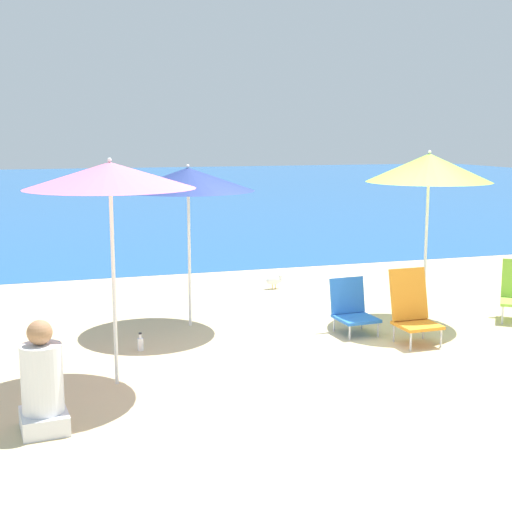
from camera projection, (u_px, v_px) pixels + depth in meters
name	position (u px, v px, depth m)	size (l,w,h in m)	color
ground_plane	(340.00, 351.00, 7.95)	(60.00, 60.00, 0.00)	#D1BA89
sea_water	(108.00, 189.00, 31.38)	(60.00, 40.00, 0.01)	#1E5699
beach_umbrella_lime	(429.00, 168.00, 8.99)	(1.59, 1.59, 2.20)	white
beach_umbrella_pink	(110.00, 176.00, 6.59)	(1.59, 1.59, 2.18)	white
beach_umbrella_navy	(188.00, 179.00, 8.73)	(1.64, 1.64, 2.03)	white
beach_chair_blue	(352.00, 308.00, 8.69)	(0.48, 0.55, 0.66)	silver
beach_chair_orange	(412.00, 308.00, 8.26)	(0.48, 0.53, 0.85)	silver
person_seated_near	(42.00, 386.00, 5.77)	(0.41, 0.47, 0.93)	silver
backpack_orange	(413.00, 284.00, 10.63)	(0.27, 0.25, 0.38)	orange
water_bottle	(140.00, 344.00, 7.97)	(0.07, 0.07, 0.21)	silver
seagull	(274.00, 280.00, 11.16)	(0.27, 0.11, 0.23)	gold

